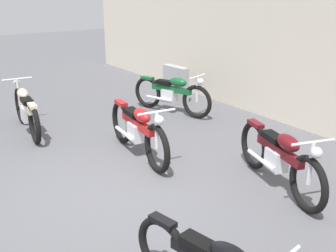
# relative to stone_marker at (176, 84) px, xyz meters

# --- Properties ---
(ground_plane) EXTENTS (40.00, 40.00, 0.00)m
(ground_plane) POSITION_rel_stone_marker_xyz_m (3.43, -3.46, -0.43)
(ground_plane) COLOR #56565B
(building_wall) EXTENTS (18.00, 0.30, 3.49)m
(building_wall) POSITION_rel_stone_marker_xyz_m (3.43, 0.98, 1.31)
(building_wall) COLOR beige
(building_wall) RESTS_ON ground_plane
(stone_marker) EXTENTS (0.80, 0.25, 0.87)m
(stone_marker) POSITION_rel_stone_marker_xyz_m (0.00, 0.00, 0.00)
(stone_marker) COLOR #9E9EA3
(stone_marker) RESTS_ON ground_plane
(motorcycle_maroon) EXTENTS (2.11, 0.87, 0.98)m
(motorcycle_maroon) POSITION_rel_stone_marker_xyz_m (4.63, -1.51, 0.04)
(motorcycle_maroon) COLOR black
(motorcycle_maroon) RESTS_ON ground_plane
(motorcycle_red) EXTENTS (2.23, 0.62, 1.00)m
(motorcycle_red) POSITION_rel_stone_marker_xyz_m (2.51, -2.58, 0.05)
(motorcycle_red) COLOR black
(motorcycle_red) RESTS_ON ground_plane
(motorcycle_green) EXTENTS (2.03, 0.89, 0.95)m
(motorcycle_green) POSITION_rel_stone_marker_xyz_m (0.80, -0.68, 0.02)
(motorcycle_green) COLOR black
(motorcycle_green) RESTS_ON ground_plane
(motorcycle_cream) EXTENTS (2.14, 0.60, 0.96)m
(motorcycle_cream) POSITION_rel_stone_marker_xyz_m (0.23, -3.76, 0.03)
(motorcycle_cream) COLOR black
(motorcycle_cream) RESTS_ON ground_plane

